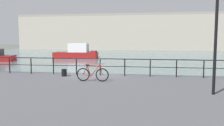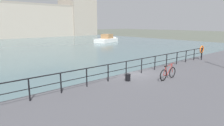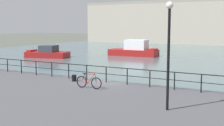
# 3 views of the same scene
# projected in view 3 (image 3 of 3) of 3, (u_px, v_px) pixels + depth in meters

# --- Properties ---
(ground_plane) EXTENTS (240.00, 240.00, 0.00)m
(ground_plane) POSITION_uv_depth(u_px,v_px,m) (106.00, 93.00, 20.93)
(ground_plane) COLOR #4C5147
(water_basin) EXTENTS (80.00, 60.00, 0.01)m
(water_basin) POSITION_uv_depth(u_px,v_px,m) (202.00, 55.00, 47.11)
(water_basin) COLOR #476066
(water_basin) RESTS_ON ground_plane
(quay_promenade) EXTENTS (56.00, 13.00, 0.95)m
(quay_promenade) POSITION_uv_depth(u_px,v_px,m) (42.00, 109.00, 15.23)
(quay_promenade) COLOR #47474C
(quay_promenade) RESTS_ON ground_plane
(moored_harbor_tender) EXTENTS (6.63, 4.50, 1.79)m
(moored_harbor_tender) POSITION_uv_depth(u_px,v_px,m) (48.00, 53.00, 44.01)
(moored_harbor_tender) COLOR maroon
(moored_harbor_tender) RESTS_ON water_basin
(moored_cabin_cruiser) EXTENTS (7.72, 3.32, 2.49)m
(moored_cabin_cruiser) POSITION_uv_depth(u_px,v_px,m) (135.00, 50.00, 46.26)
(moored_cabin_cruiser) COLOR maroon
(moored_cabin_cruiser) RESTS_ON water_basin
(quay_railing) EXTENTS (23.45, 0.07, 1.08)m
(quay_railing) POSITION_uv_depth(u_px,v_px,m) (77.00, 69.00, 20.96)
(quay_railing) COLOR black
(quay_railing) RESTS_ON quay_promenade
(parked_bicycle) EXTENTS (1.77, 0.11, 0.98)m
(parked_bicycle) POSITION_uv_depth(u_px,v_px,m) (89.00, 82.00, 18.01)
(parked_bicycle) COLOR black
(parked_bicycle) RESTS_ON quay_promenade
(mooring_bollard) EXTENTS (0.32, 0.32, 0.44)m
(mooring_bollard) POSITION_uv_depth(u_px,v_px,m) (74.00, 78.00, 20.31)
(mooring_bollard) COLOR black
(mooring_bollard) RESTS_ON quay_promenade
(quay_lamp_post) EXTENTS (0.32, 0.32, 4.82)m
(quay_lamp_post) POSITION_uv_depth(u_px,v_px,m) (169.00, 42.00, 13.07)
(quay_lamp_post) COLOR black
(quay_lamp_post) RESTS_ON quay_promenade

